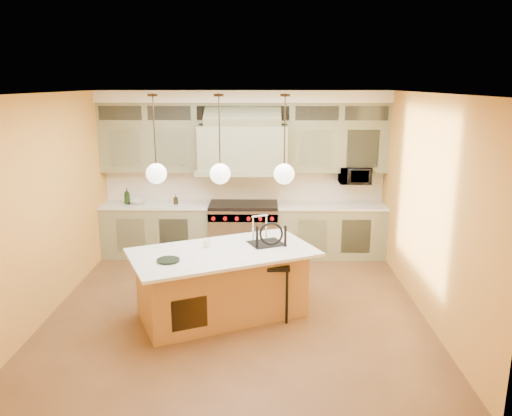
{
  "coord_description": "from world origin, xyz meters",
  "views": [
    {
      "loc": [
        0.36,
        -6.38,
        3.03
      ],
      "look_at": [
        0.24,
        0.7,
        1.24
      ],
      "focal_mm": 35.0,
      "sensor_mm": 36.0,
      "label": 1
    }
  ],
  "objects_px": {
    "kitchen_island": "(222,282)",
    "counter_stool": "(272,265)",
    "microwave": "(355,175)",
    "range": "(244,229)"
  },
  "relations": [
    {
      "from": "range",
      "to": "kitchen_island",
      "type": "height_order",
      "value": "kitchen_island"
    },
    {
      "from": "counter_stool",
      "to": "microwave",
      "type": "distance_m",
      "value": 3.01
    },
    {
      "from": "range",
      "to": "counter_stool",
      "type": "relative_size",
      "value": 0.96
    },
    {
      "from": "kitchen_island",
      "to": "microwave",
      "type": "relative_size",
      "value": 4.85
    },
    {
      "from": "range",
      "to": "counter_stool",
      "type": "bearing_deg",
      "value": -79.09
    },
    {
      "from": "range",
      "to": "microwave",
      "type": "height_order",
      "value": "microwave"
    },
    {
      "from": "counter_stool",
      "to": "range",
      "type": "bearing_deg",
      "value": 98.59
    },
    {
      "from": "counter_stool",
      "to": "microwave",
      "type": "height_order",
      "value": "microwave"
    },
    {
      "from": "kitchen_island",
      "to": "counter_stool",
      "type": "relative_size",
      "value": 2.1
    },
    {
      "from": "kitchen_island",
      "to": "counter_stool",
      "type": "bearing_deg",
      "value": -26.14
    }
  ]
}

